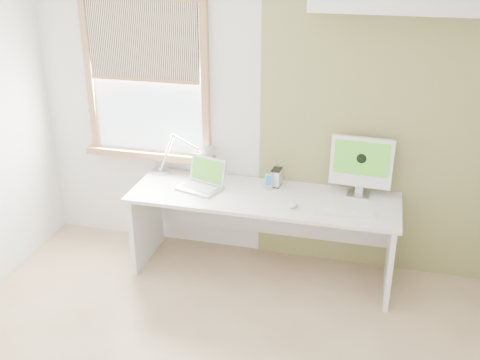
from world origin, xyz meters
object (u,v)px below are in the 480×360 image
(desk_lamp, at_px, (198,157))
(desk, at_px, (264,214))
(external_drive, at_px, (277,177))
(imac, at_px, (361,163))
(laptop, at_px, (203,181))

(desk_lamp, bearing_deg, desk, -14.18)
(external_drive, bearing_deg, desk, -111.98)
(desk_lamp, height_order, external_drive, desk_lamp)
(desk, xyz_separation_m, imac, (0.75, 0.16, 0.47))
(desk, bearing_deg, imac, 12.26)
(desk, xyz_separation_m, laptop, (-0.53, -0.02, 0.26))
(desk_lamp, height_order, imac, imac)
(desk, bearing_deg, desk_lamp, 165.82)
(desk, distance_m, desk_lamp, 0.75)
(desk, relative_size, laptop, 5.29)
(laptop, height_order, external_drive, laptop)
(imac, bearing_deg, laptop, -171.81)
(desk, height_order, desk_lamp, desk_lamp)
(external_drive, bearing_deg, imac, 0.20)
(desk_lamp, relative_size, imac, 1.31)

